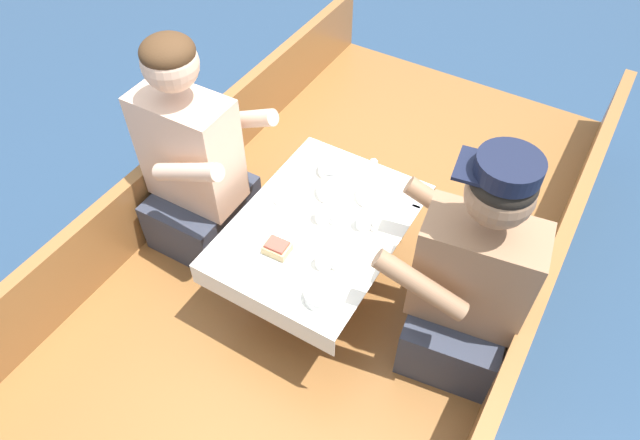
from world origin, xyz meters
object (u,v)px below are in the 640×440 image
(person_port, at_px, (194,166))
(coffee_cup_starboard, at_px, (324,260))
(sandwich, at_px, (277,248))
(person_starboard, at_px, (469,283))
(coffee_cup_center, at_px, (324,215))
(coffee_cup_port, at_px, (365,221))

(person_port, bearing_deg, coffee_cup_starboard, -12.28)
(person_port, height_order, sandwich, person_port)
(person_starboard, distance_m, coffee_cup_center, 0.61)
(sandwich, height_order, coffee_cup_port, coffee_cup_port)
(person_starboard, height_order, coffee_cup_port, person_starboard)
(coffee_cup_port, xyz_separation_m, coffee_cup_center, (-0.15, -0.05, -0.00))
(person_starboard, relative_size, coffee_cup_starboard, 10.79)
(person_starboard, relative_size, sandwich, 10.14)
(person_port, distance_m, sandwich, 0.58)
(coffee_cup_port, relative_size, coffee_cup_starboard, 0.96)
(coffee_cup_port, height_order, coffee_cup_starboard, coffee_cup_port)
(person_port, xyz_separation_m, sandwich, (0.55, -0.19, -0.00))
(person_starboard, distance_m, coffee_cup_starboard, 0.52)
(person_port, height_order, coffee_cup_center, person_port)
(person_port, distance_m, coffee_cup_center, 0.62)
(person_port, distance_m, coffee_cup_starboard, 0.74)
(coffee_cup_port, bearing_deg, coffee_cup_center, -161.30)
(person_starboard, xyz_separation_m, coffee_cup_starboard, (-0.49, -0.18, 0.01))
(coffee_cup_port, relative_size, coffee_cup_center, 0.98)
(coffee_cup_starboard, bearing_deg, coffee_cup_center, 120.92)
(sandwich, relative_size, coffee_cup_starboard, 1.06)
(person_starboard, xyz_separation_m, coffee_cup_port, (-0.45, 0.06, 0.01))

